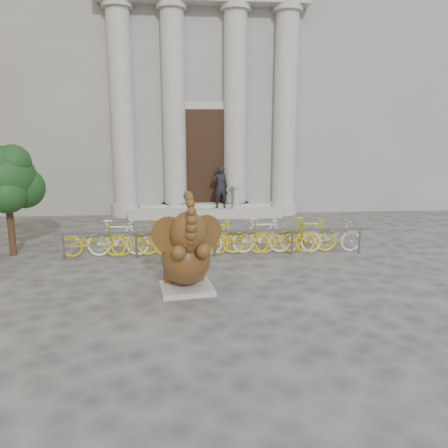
{
  "coord_description": "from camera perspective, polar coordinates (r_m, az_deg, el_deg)",
  "views": [
    {
      "loc": [
        -0.65,
        -7.82,
        3.22
      ],
      "look_at": [
        0.17,
        2.48,
        1.1
      ],
      "focal_mm": 35.0,
      "sensor_mm": 36.0,
      "label": 1
    }
  ],
  "objects": [
    {
      "name": "balustrade_post",
      "position": [
        17.19,
        1.64,
        3.46
      ],
      "size": [
        0.38,
        0.38,
        0.93
      ],
      "color": "#A8A59E",
      "rests_on": "entrance_steps"
    },
    {
      "name": "elephant_statue",
      "position": [
        9.03,
        -4.93,
        -4.12
      ],
      "size": [
        1.42,
        1.66,
        2.14
      ],
      "rotation": [
        0.0,
        0.0,
        0.15
      ],
      "color": "#A8A59E",
      "rests_on": "ground"
    },
    {
      "name": "classical_building",
      "position": [
        22.93,
        -3.09,
        18.5
      ],
      "size": [
        22.0,
        10.7,
        12.0
      ],
      "color": "gray",
      "rests_on": "ground"
    },
    {
      "name": "bike_rack",
      "position": [
        11.9,
        -1.22,
        -1.62
      ],
      "size": [
        8.35,
        0.53,
        1.0
      ],
      "color": "slate",
      "rests_on": "ground"
    },
    {
      "name": "entrance_steps",
      "position": [
        17.5,
        -2.38,
        1.58
      ],
      "size": [
        6.0,
        1.2,
        0.36
      ],
      "primitive_type": "cube",
      "color": "#A8A59E",
      "rests_on": "ground"
    },
    {
      "name": "tree",
      "position": [
        12.84,
        -26.47,
        5.28
      ],
      "size": [
        1.72,
        1.56,
        2.98
      ],
      "color": "#332114",
      "rests_on": "ground"
    },
    {
      "name": "pedestrian",
      "position": [
        17.29,
        -0.48,
        4.9
      ],
      "size": [
        0.69,
        0.52,
        1.69
      ],
      "primitive_type": "imported",
      "rotation": [
        0.0,
        0.0,
        3.35
      ],
      "color": "black",
      "rests_on": "entrance_steps"
    },
    {
      "name": "ground",
      "position": [
        8.48,
        0.17,
        -10.72
      ],
      "size": [
        80.0,
        80.0,
        0.0
      ],
      "primitive_type": "plane",
      "color": "#474442",
      "rests_on": "ground"
    }
  ]
}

